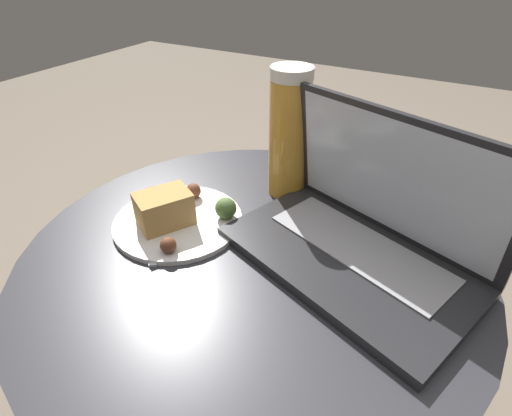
# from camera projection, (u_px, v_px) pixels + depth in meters

# --- Properties ---
(ground_plane) EXTENTS (6.00, 6.00, 0.00)m
(ground_plane) POSITION_uv_depth(u_px,v_px,m) (253.00, 415.00, 0.94)
(ground_plane) COLOR #726656
(table) EXTENTS (0.74, 0.74, 0.50)m
(table) POSITION_uv_depth(u_px,v_px,m) (252.00, 303.00, 0.72)
(table) COLOR black
(table) RESTS_ON ground_plane
(laptop) EXTENTS (0.43, 0.33, 0.23)m
(laptop) POSITION_uv_depth(u_px,v_px,m) (362.00, 233.00, 0.61)
(laptop) COLOR #232326
(laptop) RESTS_ON table
(beer_glass) EXTENTS (0.08, 0.08, 0.24)m
(beer_glass) POSITION_uv_depth(u_px,v_px,m) (289.00, 134.00, 0.74)
(beer_glass) COLOR gold
(beer_glass) RESTS_ON table
(snack_plate) EXTENTS (0.23, 0.23, 0.07)m
(snack_plate) POSITION_uv_depth(u_px,v_px,m) (175.00, 215.00, 0.70)
(snack_plate) COLOR silver
(snack_plate) RESTS_ON table
(fork) EXTENTS (0.11, 0.15, 0.00)m
(fork) POSITION_uv_depth(u_px,v_px,m) (161.00, 229.00, 0.69)
(fork) COLOR #B2B2B7
(fork) RESTS_ON table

